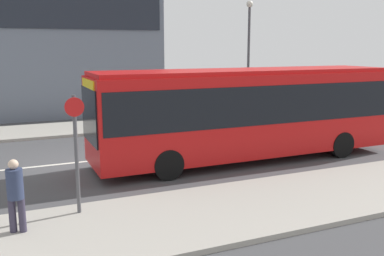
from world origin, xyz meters
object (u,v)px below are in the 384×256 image
at_px(parked_car_0, 313,111).
at_px(street_lamp, 249,47).
at_px(parked_car_1, 380,105).
at_px(pedestrian_near_stop, 15,192).
at_px(bus_stop_sign, 76,146).
at_px(city_bus, 246,108).

height_order(parked_car_0, street_lamp, street_lamp).
distance_m(parked_car_1, pedestrian_near_stop, 22.31).
height_order(parked_car_0, parked_car_1, parked_car_0).
distance_m(parked_car_0, parked_car_1, 5.22).
height_order(pedestrian_near_stop, street_lamp, street_lamp).
xyz_separation_m(parked_car_0, bus_stop_sign, (-13.72, -8.35, 1.14)).
relative_size(pedestrian_near_stop, street_lamp, 0.25).
height_order(city_bus, parked_car_1, city_bus).
bearing_deg(pedestrian_near_stop, parked_car_1, -135.89).
distance_m(city_bus, parked_car_1, 13.79).
height_order(city_bus, parked_car_0, city_bus).
bearing_deg(parked_car_0, pedestrian_near_stop, -149.41).
bearing_deg(bus_stop_sign, street_lamp, 44.03).
bearing_deg(parked_car_0, bus_stop_sign, -148.69).
bearing_deg(parked_car_1, pedestrian_near_stop, -155.57).
bearing_deg(pedestrian_near_stop, bus_stop_sign, -137.50).
height_order(city_bus, street_lamp, street_lamp).
xyz_separation_m(parked_car_1, pedestrian_near_stop, (-20.31, -9.22, 0.41)).
distance_m(city_bus, bus_stop_sign, 7.09).
height_order(city_bus, pedestrian_near_stop, city_bus).
height_order(parked_car_0, bus_stop_sign, bus_stop_sign).
distance_m(city_bus, pedestrian_near_stop, 8.62).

